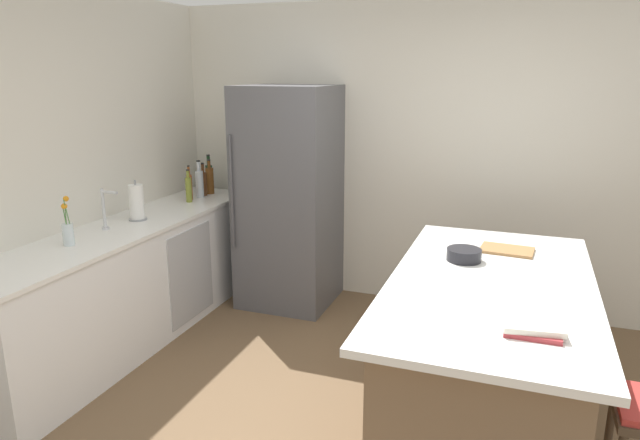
% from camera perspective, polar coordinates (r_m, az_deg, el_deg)
% --- Properties ---
extents(wall_rear, '(6.00, 0.10, 2.60)m').
position_cam_1_polar(wall_rear, '(4.95, 12.41, 6.06)').
color(wall_rear, silver).
rests_on(wall_rear, ground_plane).
extents(wall_left, '(0.10, 6.00, 2.60)m').
position_cam_1_polar(wall_left, '(4.11, -29.41, 2.73)').
color(wall_left, silver).
rests_on(wall_left, ground_plane).
extents(counter_run_left, '(0.63, 2.81, 0.91)m').
position_cam_1_polar(counter_run_left, '(4.58, -18.43, -5.99)').
color(counter_run_left, white).
rests_on(counter_run_left, ground_plane).
extents(kitchen_island, '(1.08, 2.07, 0.90)m').
position_cam_1_polar(kitchen_island, '(3.46, 16.34, -12.82)').
color(kitchen_island, '#7A6047').
rests_on(kitchen_island, ground_plane).
extents(refrigerator, '(0.77, 0.78, 1.91)m').
position_cam_1_polar(refrigerator, '(4.94, -3.14, 2.29)').
color(refrigerator, '#56565B').
rests_on(refrigerator, ground_plane).
extents(sink_faucet, '(0.15, 0.05, 0.30)m').
position_cam_1_polar(sink_faucet, '(4.32, -20.82, 1.09)').
color(sink_faucet, silver).
rests_on(sink_faucet, counter_run_left).
extents(flower_vase, '(0.07, 0.07, 0.33)m').
position_cam_1_polar(flower_vase, '(4.05, -24.07, -0.87)').
color(flower_vase, silver).
rests_on(flower_vase, counter_run_left).
extents(paper_towel_roll, '(0.14, 0.14, 0.31)m').
position_cam_1_polar(paper_towel_roll, '(4.54, -17.98, 1.65)').
color(paper_towel_roll, gray).
rests_on(paper_towel_roll, counter_run_left).
extents(wine_bottle, '(0.06, 0.06, 0.34)m').
position_cam_1_polar(wine_bottle, '(5.48, -11.11, 4.32)').
color(wine_bottle, '#19381E').
rests_on(wine_bottle, counter_run_left).
extents(whiskey_bottle, '(0.07, 0.07, 0.32)m').
position_cam_1_polar(whiskey_bottle, '(5.36, -11.04, 3.97)').
color(whiskey_bottle, brown).
rests_on(whiskey_bottle, counter_run_left).
extents(syrup_bottle, '(0.06, 0.06, 0.30)m').
position_cam_1_polar(syrup_bottle, '(5.28, -11.66, 3.68)').
color(syrup_bottle, '#5B3319').
rests_on(syrup_bottle, counter_run_left).
extents(soda_bottle, '(0.07, 0.07, 0.34)m').
position_cam_1_polar(soda_bottle, '(5.21, -12.05, 3.68)').
color(soda_bottle, silver).
rests_on(soda_bottle, counter_run_left).
extents(vinegar_bottle, '(0.05, 0.05, 0.31)m').
position_cam_1_polar(vinegar_bottle, '(5.14, -13.01, 3.35)').
color(vinegar_bottle, '#994C23').
rests_on(vinegar_bottle, counter_run_left).
extents(olive_oil_bottle, '(0.05, 0.05, 0.29)m').
position_cam_1_polar(olive_oil_bottle, '(5.05, -13.10, 3.09)').
color(olive_oil_bottle, olive).
rests_on(olive_oil_bottle, counter_run_left).
extents(cookbook_stack, '(0.28, 0.20, 0.05)m').
position_cam_1_polar(cookbook_stack, '(2.71, 20.64, -10.15)').
color(cookbook_stack, '#A83338').
rests_on(cookbook_stack, kitchen_island).
extents(mixing_bowl, '(0.21, 0.21, 0.07)m').
position_cam_1_polar(mixing_bowl, '(3.56, 14.30, -3.40)').
color(mixing_bowl, black).
rests_on(mixing_bowl, kitchen_island).
extents(cutting_board, '(0.34, 0.24, 0.02)m').
position_cam_1_polar(cutting_board, '(3.82, 18.30, -2.88)').
color(cutting_board, '#9E7042').
rests_on(cutting_board, kitchen_island).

